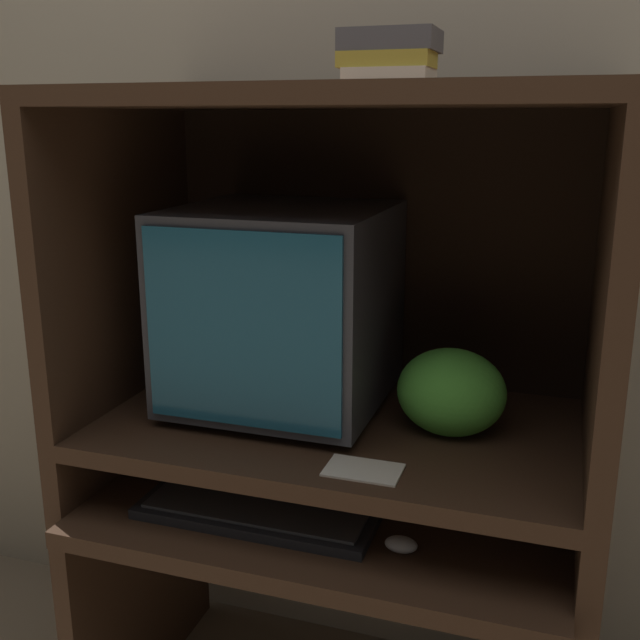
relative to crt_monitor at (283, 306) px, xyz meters
The scene contains 10 objects.
wall_back 0.46m from the crt_monitor, 65.86° to the left, with size 6.00×0.06×2.60m.
desk_base 0.63m from the crt_monitor, 34.60° to the right, with size 1.05×0.65×0.62m.
desk_monitor_shelf 0.30m from the crt_monitor, 18.12° to the right, with size 1.05×0.60×0.16m.
hutch_upper 0.26m from the crt_monitor, ahead, with size 1.05×0.60×0.67m.
crt_monitor is the anchor object (origin of this frame).
keyboard 0.43m from the crt_monitor, 84.20° to the right, with size 0.48×0.16×0.03m.
mouse 0.54m from the crt_monitor, 37.15° to the right, with size 0.06×0.04×0.03m.
snack_bag 0.40m from the crt_monitor, ahead, with size 0.22×0.16×0.18m.
book_stack 0.55m from the crt_monitor, 15.70° to the right, with size 0.17×0.13×0.10m.
paper_card 0.42m from the crt_monitor, 45.84° to the right, with size 0.14×0.09×0.00m.
Camera 1 is at (0.42, -1.10, 1.39)m, focal length 42.00 mm.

